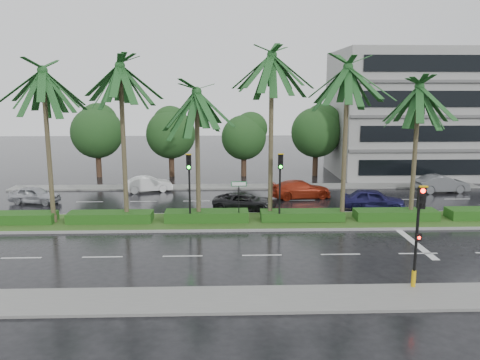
{
  "coord_description": "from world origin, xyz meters",
  "views": [
    {
      "loc": [
        -1.85,
        -27.43,
        8.15
      ],
      "look_at": [
        -0.9,
        1.5,
        2.64
      ],
      "focal_mm": 35.0,
      "sensor_mm": 36.0,
      "label": 1
    }
  ],
  "objects_px": {
    "car_grey": "(441,184)",
    "car_blue": "(373,199)",
    "car_darkgrey": "(244,202)",
    "street_sign": "(239,191)",
    "car_red": "(300,189)",
    "signal_near": "(418,232)",
    "car_white": "(148,184)",
    "signal_median_left": "(189,178)",
    "car_silver": "(35,195)"
  },
  "relations": [
    {
      "from": "car_grey",
      "to": "car_white",
      "type": "bearing_deg",
      "value": 81.94
    },
    {
      "from": "signal_median_left",
      "to": "car_blue",
      "type": "xyz_separation_m",
      "value": [
        12.5,
        3.7,
        -2.27
      ]
    },
    {
      "from": "car_white",
      "to": "car_blue",
      "type": "distance_m",
      "value": 17.87
    },
    {
      "from": "signal_near",
      "to": "car_white",
      "type": "xyz_separation_m",
      "value": [
        -14.15,
        19.87,
        -1.86
      ]
    },
    {
      "from": "signal_near",
      "to": "car_blue",
      "type": "xyz_separation_m",
      "value": [
        2.5,
        13.39,
        -1.78
      ]
    },
    {
      "from": "car_blue",
      "to": "car_darkgrey",
      "type": "bearing_deg",
      "value": 101.52
    },
    {
      "from": "signal_median_left",
      "to": "car_darkgrey",
      "type": "distance_m",
      "value": 5.67
    },
    {
      "from": "street_sign",
      "to": "car_red",
      "type": "relative_size",
      "value": 0.55
    },
    {
      "from": "car_darkgrey",
      "to": "car_blue",
      "type": "bearing_deg",
      "value": -79.64
    },
    {
      "from": "car_red",
      "to": "signal_near",
      "type": "bearing_deg",
      "value": 177.39
    },
    {
      "from": "signal_near",
      "to": "car_white",
      "type": "distance_m",
      "value": 24.47
    },
    {
      "from": "car_darkgrey",
      "to": "signal_median_left",
      "type": "bearing_deg",
      "value": 147.89
    },
    {
      "from": "car_silver",
      "to": "car_blue",
      "type": "xyz_separation_m",
      "value": [
        24.38,
        -2.69,
        0.1
      ]
    },
    {
      "from": "signal_median_left",
      "to": "street_sign",
      "type": "distance_m",
      "value": 3.13
    },
    {
      "from": "signal_near",
      "to": "street_sign",
      "type": "height_order",
      "value": "signal_near"
    },
    {
      "from": "car_red",
      "to": "car_white",
      "type": "bearing_deg",
      "value": 68.22
    },
    {
      "from": "street_sign",
      "to": "signal_near",
      "type": "bearing_deg",
      "value": -54.66
    },
    {
      "from": "car_silver",
      "to": "car_blue",
      "type": "relative_size",
      "value": 0.87
    },
    {
      "from": "car_silver",
      "to": "car_blue",
      "type": "bearing_deg",
      "value": -85.4
    },
    {
      "from": "street_sign",
      "to": "car_darkgrey",
      "type": "distance_m",
      "value": 3.93
    },
    {
      "from": "signal_near",
      "to": "car_darkgrey",
      "type": "xyz_separation_m",
      "value": [
        -6.5,
        13.46,
        -1.9
      ]
    },
    {
      "from": "car_blue",
      "to": "car_grey",
      "type": "distance_m",
      "value": 9.14
    },
    {
      "from": "signal_median_left",
      "to": "car_silver",
      "type": "distance_m",
      "value": 13.7
    },
    {
      "from": "car_white",
      "to": "car_blue",
      "type": "bearing_deg",
      "value": -125.97
    },
    {
      "from": "signal_near",
      "to": "signal_median_left",
      "type": "distance_m",
      "value": 13.93
    },
    {
      "from": "car_red",
      "to": "car_grey",
      "type": "distance_m",
      "value": 11.95
    },
    {
      "from": "car_darkgrey",
      "to": "car_grey",
      "type": "distance_m",
      "value": 17.2
    },
    {
      "from": "car_grey",
      "to": "car_blue",
      "type": "bearing_deg",
      "value": 121.01
    },
    {
      "from": "street_sign",
      "to": "car_silver",
      "type": "bearing_deg",
      "value": 157.35
    },
    {
      "from": "street_sign",
      "to": "car_darkgrey",
      "type": "xyz_separation_m",
      "value": [
        0.5,
        3.59,
        -1.52
      ]
    },
    {
      "from": "signal_median_left",
      "to": "car_darkgrey",
      "type": "height_order",
      "value": "signal_median_left"
    },
    {
      "from": "street_sign",
      "to": "car_blue",
      "type": "height_order",
      "value": "street_sign"
    },
    {
      "from": "signal_near",
      "to": "car_grey",
      "type": "xyz_separation_m",
      "value": [
        9.83,
        18.84,
        -1.79
      ]
    },
    {
      "from": "signal_median_left",
      "to": "car_red",
      "type": "xyz_separation_m",
      "value": [
        8.0,
        7.48,
        -2.31
      ]
    },
    {
      "from": "signal_median_left",
      "to": "car_grey",
      "type": "height_order",
      "value": "signal_median_left"
    },
    {
      "from": "street_sign",
      "to": "car_red",
      "type": "bearing_deg",
      "value": 55.59
    },
    {
      "from": "car_silver",
      "to": "car_darkgrey",
      "type": "relative_size",
      "value": 0.84
    },
    {
      "from": "car_red",
      "to": "street_sign",
      "type": "bearing_deg",
      "value": 136.33
    },
    {
      "from": "car_darkgrey",
      "to": "street_sign",
      "type": "bearing_deg",
      "value": -177.16
    },
    {
      "from": "car_white",
      "to": "car_blue",
      "type": "height_order",
      "value": "car_blue"
    },
    {
      "from": "signal_near",
      "to": "car_red",
      "type": "relative_size",
      "value": 0.92
    },
    {
      "from": "car_blue",
      "to": "car_grey",
      "type": "xyz_separation_m",
      "value": [
        7.33,
        5.45,
        -0.01
      ]
    },
    {
      "from": "car_silver",
      "to": "car_grey",
      "type": "relative_size",
      "value": 0.85
    },
    {
      "from": "car_silver",
      "to": "car_white",
      "type": "height_order",
      "value": "car_white"
    },
    {
      "from": "street_sign",
      "to": "car_white",
      "type": "distance_m",
      "value": 12.38
    },
    {
      "from": "car_blue",
      "to": "signal_near",
      "type": "bearing_deg",
      "value": -178.63
    },
    {
      "from": "signal_near",
      "to": "car_blue",
      "type": "relative_size",
      "value": 1.02
    },
    {
      "from": "car_silver",
      "to": "signal_median_left",
      "type": "bearing_deg",
      "value": -107.39
    },
    {
      "from": "car_darkgrey",
      "to": "car_grey",
      "type": "bearing_deg",
      "value": -60.99
    },
    {
      "from": "car_darkgrey",
      "to": "car_blue",
      "type": "xyz_separation_m",
      "value": [
        9.0,
        -0.07,
        0.12
      ]
    }
  ]
}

